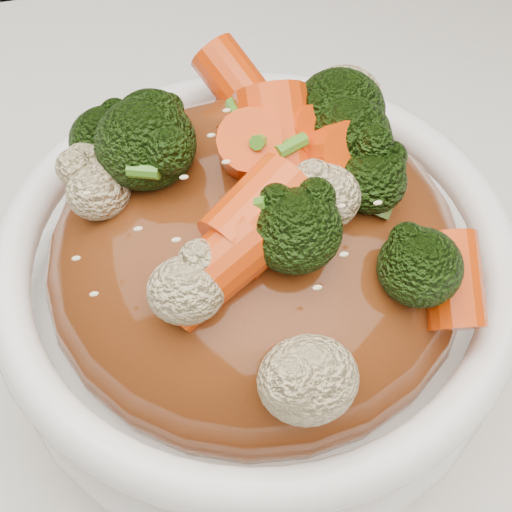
{
  "coord_description": "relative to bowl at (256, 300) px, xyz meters",
  "views": [
    {
      "loc": [
        -0.07,
        -0.15,
        1.11
      ],
      "look_at": [
        -0.02,
        0.05,
        0.83
      ],
      "focal_mm": 55.0,
      "sensor_mm": 36.0,
      "label": 1
    }
  ],
  "objects": [
    {
      "name": "tablecloth",
      "position": [
        0.02,
        -0.05,
        -0.07
      ],
      "size": [
        1.2,
        0.8,
        0.04
      ],
      "primitive_type": "cube",
      "color": "white",
      "rests_on": "dining_table"
    },
    {
      "name": "bowl",
      "position": [
        0.0,
        0.0,
        0.0
      ],
      "size": [
        0.3,
        0.3,
        0.09
      ],
      "primitive_type": null,
      "rotation": [
        0.0,
        0.0,
        -0.32
      ],
      "color": "white",
      "rests_on": "tablecloth"
    },
    {
      "name": "sauce_base",
      "position": [
        0.0,
        0.0,
        0.03
      ],
      "size": [
        0.24,
        0.24,
        0.1
      ],
      "primitive_type": "ellipsoid",
      "rotation": [
        0.0,
        0.0,
        -0.32
      ],
      "color": "#642D11",
      "rests_on": "bowl"
    },
    {
      "name": "carrots",
      "position": [
        0.0,
        0.0,
        0.1
      ],
      "size": [
        0.24,
        0.24,
        0.05
      ],
      "primitive_type": null,
      "rotation": [
        0.0,
        0.0,
        -0.32
      ],
      "color": "#DD4007",
      "rests_on": "sauce_base"
    },
    {
      "name": "broccoli",
      "position": [
        0.0,
        0.0,
        0.1
      ],
      "size": [
        0.24,
        0.24,
        0.05
      ],
      "primitive_type": null,
      "rotation": [
        0.0,
        0.0,
        -0.32
      ],
      "color": "black",
      "rests_on": "sauce_base"
    },
    {
      "name": "cauliflower",
      "position": [
        0.0,
        0.0,
        0.1
      ],
      "size": [
        0.24,
        0.24,
        0.04
      ],
      "primitive_type": null,
      "rotation": [
        0.0,
        0.0,
        -0.32
      ],
      "color": "beige",
      "rests_on": "sauce_base"
    },
    {
      "name": "scallions",
      "position": [
        0.0,
        0.0,
        0.1
      ],
      "size": [
        0.18,
        0.18,
        0.02
      ],
      "primitive_type": null,
      "rotation": [
        0.0,
        0.0,
        -0.32
      ],
      "color": "#3D7A1C",
      "rests_on": "sauce_base"
    },
    {
      "name": "sesame_seeds",
      "position": [
        0.0,
        0.0,
        0.1
      ],
      "size": [
        0.21,
        0.21,
        0.01
      ],
      "primitive_type": null,
      "rotation": [
        0.0,
        0.0,
        -0.32
      ],
      "color": "beige",
      "rests_on": "sauce_base"
    }
  ]
}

